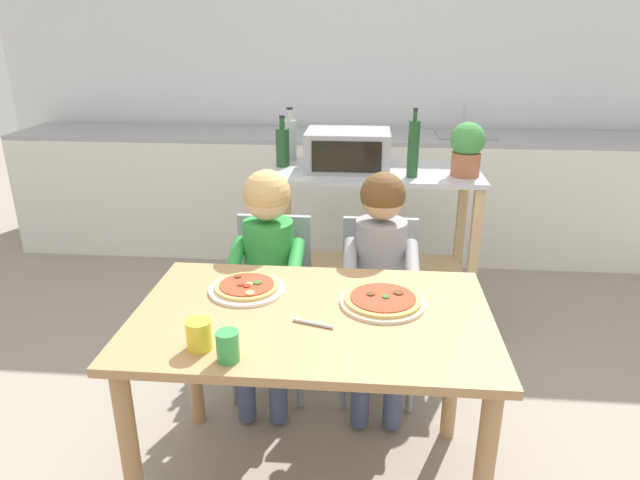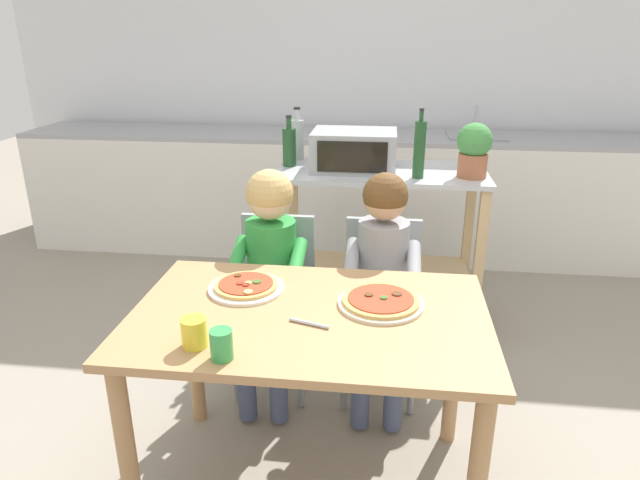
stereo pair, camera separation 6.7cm
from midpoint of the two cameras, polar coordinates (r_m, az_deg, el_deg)
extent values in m
plane|color=gray|center=(3.25, 2.36, -9.53)|extent=(11.15, 11.15, 0.00)
cube|color=silver|center=(4.54, 4.51, 17.12)|extent=(5.45, 0.12, 2.70)
cube|color=silver|center=(4.30, 3.90, 4.49)|extent=(4.91, 0.60, 0.87)
cube|color=#9E9EA3|center=(4.19, 4.06, 10.39)|extent=(4.91, 0.60, 0.03)
cube|color=gray|center=(4.23, 15.93, 9.95)|extent=(0.40, 0.33, 0.02)
cylinder|color=#B7BABF|center=(4.34, 15.84, 11.57)|extent=(0.02, 0.02, 0.20)
cube|color=#B7BABF|center=(3.08, 6.81, 6.79)|extent=(1.12, 0.55, 0.02)
cube|color=tan|center=(3.27, 6.37, -3.15)|extent=(1.03, 0.50, 0.02)
cube|color=tan|center=(3.05, -3.43, -2.32)|extent=(0.05, 0.05, 0.89)
cube|color=tan|center=(3.05, 16.22, -3.16)|extent=(0.05, 0.05, 0.89)
cube|color=tan|center=(3.47, -2.08, 0.69)|extent=(0.05, 0.05, 0.89)
cube|color=tan|center=(3.47, 15.12, -0.05)|extent=(0.05, 0.05, 0.89)
cube|color=#999BA0|center=(3.05, 4.10, 9.00)|extent=(0.44, 0.33, 0.21)
cube|color=black|center=(2.89, 3.92, 8.33)|extent=(0.35, 0.01, 0.16)
cylinder|color=black|center=(2.90, 6.97, 7.00)|extent=(0.02, 0.01, 0.02)
cylinder|color=#1E4723|center=(2.91, 10.64, 8.91)|extent=(0.06, 0.06, 0.29)
cylinder|color=#1E4723|center=(2.88, 10.86, 12.18)|extent=(0.02, 0.02, 0.05)
cylinder|color=black|center=(2.88, 10.91, 12.79)|extent=(0.02, 0.02, 0.01)
cylinder|color=#ADB7B2|center=(3.29, -1.70, 10.05)|extent=(0.07, 0.07, 0.22)
cylinder|color=#ADB7B2|center=(3.26, -1.73, 12.51)|extent=(0.03, 0.03, 0.06)
cylinder|color=black|center=(3.26, -1.73, 13.14)|extent=(0.04, 0.04, 0.01)
cylinder|color=#1E4723|center=(3.13, -2.49, 9.31)|extent=(0.07, 0.07, 0.21)
cylinder|color=#1E4723|center=(3.10, -2.53, 11.70)|extent=(0.03, 0.03, 0.06)
cylinder|color=black|center=(3.10, -2.54, 12.35)|extent=(0.03, 0.03, 0.01)
cylinder|color=#9E5B3D|center=(3.00, 15.72, 7.25)|extent=(0.15, 0.15, 0.12)
sphere|color=#428942|center=(2.98, 15.96, 9.62)|extent=(0.18, 0.18, 0.18)
cube|color=#AD7F51|center=(1.93, -0.08, -7.77)|extent=(1.21, 0.77, 0.03)
cylinder|color=#AD7F51|center=(2.02, -17.87, -20.18)|extent=(0.06, 0.06, 0.70)
cylinder|color=#AD7F51|center=(2.50, -11.80, -10.73)|extent=(0.06, 0.06, 0.70)
cylinder|color=#AD7F51|center=(2.41, 14.16, -12.28)|extent=(0.06, 0.06, 0.70)
cube|color=gray|center=(2.62, -4.00, -6.48)|extent=(0.36, 0.36, 0.04)
cube|color=gray|center=(2.69, -3.47, -1.32)|extent=(0.34, 0.03, 0.38)
cylinder|color=gray|center=(2.59, -1.16, -12.53)|extent=(0.03, 0.03, 0.42)
cylinder|color=gray|center=(2.64, -7.77, -11.99)|extent=(0.03, 0.03, 0.42)
cylinder|color=gray|center=(2.84, -0.31, -9.22)|extent=(0.03, 0.03, 0.42)
cylinder|color=gray|center=(2.89, -6.30, -8.81)|extent=(0.03, 0.03, 0.42)
cube|color=gray|center=(2.59, 6.87, -7.00)|extent=(0.36, 0.36, 0.04)
cube|color=gray|center=(2.65, 7.07, -1.75)|extent=(0.34, 0.03, 0.38)
cylinder|color=gray|center=(2.58, 10.04, -13.01)|extent=(0.03, 0.03, 0.42)
cylinder|color=gray|center=(2.57, 3.20, -12.74)|extent=(0.03, 0.03, 0.42)
cylinder|color=gray|center=(2.83, 9.78, -9.64)|extent=(0.03, 0.03, 0.42)
cylinder|color=gray|center=(2.83, 3.62, -9.39)|extent=(0.03, 0.03, 0.42)
cube|color=#424C6B|center=(2.47, -3.03, -7.23)|extent=(0.10, 0.30, 0.10)
cylinder|color=#424C6B|center=(2.49, -3.44, -13.52)|extent=(0.08, 0.08, 0.44)
cube|color=#424C6B|center=(2.50, -6.21, -7.02)|extent=(0.10, 0.30, 0.10)
cylinder|color=#424C6B|center=(2.51, -6.67, -13.24)|extent=(0.08, 0.08, 0.44)
cylinder|color=green|center=(2.40, -1.55, -2.26)|extent=(0.06, 0.26, 0.15)
cylinder|color=green|center=(2.45, -7.57, -1.95)|extent=(0.06, 0.26, 0.15)
cylinder|color=green|center=(2.53, -4.13, -1.99)|extent=(0.22, 0.22, 0.37)
sphere|color=beige|center=(2.43, -4.31, 4.33)|extent=(0.20, 0.20, 0.20)
sphere|color=tan|center=(2.43, -4.32, 4.73)|extent=(0.21, 0.21, 0.21)
cube|color=#424C6B|center=(2.45, 8.53, -7.76)|extent=(0.10, 0.30, 0.10)
cylinder|color=#424C6B|center=(2.46, 8.28, -14.12)|extent=(0.08, 0.08, 0.44)
cube|color=#424C6B|center=(2.45, 5.22, -7.62)|extent=(0.10, 0.30, 0.10)
cylinder|color=#424C6B|center=(2.46, 4.93, -13.98)|extent=(0.08, 0.08, 0.44)
cylinder|color=gray|center=(2.39, 10.24, -2.54)|extent=(0.06, 0.26, 0.15)
cylinder|color=gray|center=(2.38, 4.00, -2.28)|extent=(0.06, 0.26, 0.15)
cylinder|color=gray|center=(2.49, 7.09, -2.31)|extent=(0.22, 0.22, 0.38)
sphere|color=tan|center=(2.39, 7.40, 4.12)|extent=(0.18, 0.18, 0.18)
sphere|color=brown|center=(2.39, 7.42, 4.49)|extent=(0.19, 0.19, 0.19)
cylinder|color=white|center=(2.09, -6.54, -4.85)|extent=(0.28, 0.28, 0.01)
cylinder|color=tan|center=(2.09, -6.55, -4.56)|extent=(0.23, 0.23, 0.01)
cylinder|color=#B23D23|center=(2.08, -6.56, -4.36)|extent=(0.20, 0.20, 0.00)
cylinder|color=#DBC666|center=(2.01, -6.29, -5.22)|extent=(0.03, 0.03, 0.01)
cylinder|color=#563319|center=(2.14, -7.39, -3.57)|extent=(0.03, 0.03, 0.01)
cylinder|color=#386628|center=(2.08, -5.46, -4.22)|extent=(0.03, 0.03, 0.01)
cylinder|color=maroon|center=(2.06, -6.55, -4.52)|extent=(0.02, 0.02, 0.01)
cylinder|color=maroon|center=(2.08, -7.14, -4.36)|extent=(0.03, 0.03, 0.01)
cylinder|color=#DBC666|center=(2.07, -6.27, -4.33)|extent=(0.03, 0.03, 0.01)
cylinder|color=beige|center=(1.98, 7.10, -6.36)|extent=(0.30, 0.30, 0.01)
cylinder|color=tan|center=(1.98, 7.12, -6.05)|extent=(0.27, 0.27, 0.01)
cylinder|color=#B23D23|center=(1.98, 7.13, -5.85)|extent=(0.23, 0.23, 0.00)
cylinder|color=#386628|center=(1.97, 7.42, -5.80)|extent=(0.03, 0.03, 0.01)
cylinder|color=#563319|center=(1.99, 5.92, -5.52)|extent=(0.03, 0.03, 0.01)
cylinder|color=#563319|center=(2.00, 8.71, -5.40)|extent=(0.04, 0.04, 0.01)
cylinder|color=yellow|center=(1.75, -11.48, -9.12)|extent=(0.08, 0.08, 0.09)
cylinder|color=green|center=(1.68, -8.75, -10.38)|extent=(0.07, 0.07, 0.09)
cylinder|color=#B7BABF|center=(1.85, -0.04, -8.40)|extent=(0.14, 0.05, 0.01)
camera|label=1|loc=(0.03, -89.09, 0.35)|focal=31.75mm
camera|label=2|loc=(0.03, 90.91, -0.35)|focal=31.75mm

